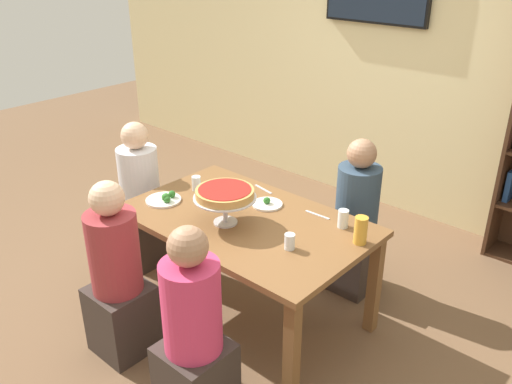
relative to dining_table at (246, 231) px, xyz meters
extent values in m
plane|color=brown|center=(0.00, 0.00, -0.65)|extent=(12.00, 12.00, 0.00)
cube|color=beige|center=(0.00, 2.20, 0.75)|extent=(8.00, 0.12, 2.80)
cube|color=brown|center=(0.00, 0.00, 0.07)|extent=(1.56, 0.97, 0.04)
cube|color=brown|center=(-0.72, -0.43, -0.30)|extent=(0.07, 0.07, 0.70)
cube|color=brown|center=(0.72, -0.43, -0.30)|extent=(0.07, 0.07, 0.70)
cube|color=brown|center=(-0.72, 0.43, -0.30)|extent=(0.07, 0.07, 0.70)
cube|color=brown|center=(0.72, 0.43, -0.30)|extent=(0.07, 0.07, 0.70)
cube|color=navy|center=(0.99, 1.98, -0.06)|extent=(0.04, 0.12, 0.25)
cube|color=#382D28|center=(0.38, -0.80, -0.43)|extent=(0.34, 0.34, 0.45)
cylinder|color=#D63866|center=(0.38, -0.80, 0.05)|extent=(0.30, 0.30, 0.50)
sphere|color=#A87A5B|center=(0.38, -0.80, 0.40)|extent=(0.20, 0.20, 0.20)
cube|color=#382D28|center=(-1.07, -0.02, -0.43)|extent=(0.34, 0.34, 0.45)
cylinder|color=silver|center=(-1.07, -0.02, 0.05)|extent=(0.30, 0.30, 0.50)
sphere|color=beige|center=(-1.07, -0.02, 0.40)|extent=(0.20, 0.20, 0.20)
cube|color=#382D28|center=(0.35, 0.76, -0.43)|extent=(0.34, 0.34, 0.45)
cylinder|color=#33475B|center=(0.35, 0.76, 0.05)|extent=(0.30, 0.30, 0.50)
sphere|color=#A87A5B|center=(0.35, 0.76, 0.40)|extent=(0.20, 0.20, 0.20)
cube|color=#382D28|center=(-0.34, -0.76, -0.43)|extent=(0.34, 0.34, 0.45)
cylinder|color=#993338|center=(-0.34, -0.76, 0.05)|extent=(0.30, 0.30, 0.50)
sphere|color=beige|center=(-0.34, -0.76, 0.40)|extent=(0.20, 0.20, 0.20)
cylinder|color=silver|center=(-0.05, -0.13, 0.09)|extent=(0.15, 0.15, 0.01)
cylinder|color=silver|center=(-0.05, -0.13, 0.18)|extent=(0.03, 0.03, 0.16)
cylinder|color=silver|center=(-0.05, -0.13, 0.26)|extent=(0.39, 0.39, 0.01)
cylinder|color=tan|center=(-0.05, -0.13, 0.29)|extent=(0.36, 0.36, 0.05)
cylinder|color=maroon|center=(-0.05, -0.13, 0.32)|extent=(0.32, 0.32, 0.00)
cylinder|color=white|center=(-0.39, 0.21, 0.10)|extent=(0.23, 0.23, 0.01)
sphere|color=#2D7028|center=(-0.40, 0.20, 0.12)|extent=(0.05, 0.05, 0.05)
sphere|color=#2D7028|center=(-0.41, 0.25, 0.13)|extent=(0.06, 0.06, 0.06)
sphere|color=#2D7028|center=(-0.34, 0.23, 0.13)|extent=(0.06, 0.06, 0.06)
cylinder|color=white|center=(-0.02, 0.23, 0.10)|extent=(0.20, 0.20, 0.01)
sphere|color=#2D7028|center=(-0.02, 0.23, 0.12)|extent=(0.04, 0.04, 0.04)
sphere|color=#2D7028|center=(-0.02, 0.23, 0.12)|extent=(0.04, 0.04, 0.04)
sphere|color=#2D7028|center=(-0.02, 0.23, 0.12)|extent=(0.04, 0.04, 0.04)
sphere|color=#2D7028|center=(-0.02, 0.23, 0.12)|extent=(0.04, 0.04, 0.04)
cylinder|color=white|center=(-0.58, -0.18, 0.10)|extent=(0.24, 0.24, 0.01)
sphere|color=#2D7028|center=(-0.52, -0.20, 0.12)|extent=(0.04, 0.04, 0.04)
sphere|color=#2D7028|center=(-0.54, -0.19, 0.13)|extent=(0.06, 0.06, 0.06)
sphere|color=#2D7028|center=(-0.56, -0.13, 0.13)|extent=(0.05, 0.05, 0.05)
cylinder|color=gold|center=(0.70, 0.22, 0.17)|extent=(0.08, 0.08, 0.17)
cylinder|color=white|center=(0.43, -0.10, 0.14)|extent=(0.06, 0.06, 0.09)
cylinder|color=white|center=(-0.54, 0.08, 0.14)|extent=(0.06, 0.06, 0.10)
cylinder|color=white|center=(0.52, 0.32, 0.15)|extent=(0.07, 0.07, 0.11)
cube|color=silver|center=(-0.20, 0.40, 0.09)|extent=(0.18, 0.05, 0.00)
cube|color=silver|center=(0.31, 0.34, 0.09)|extent=(0.18, 0.02, 0.00)
camera|label=1|loc=(2.05, -2.20, 1.70)|focal=37.83mm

